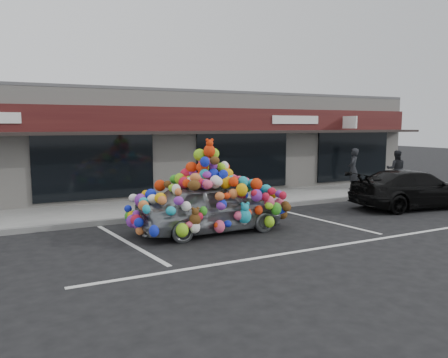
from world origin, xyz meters
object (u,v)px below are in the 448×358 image
toy_car (210,201)px  black_sedan (413,189)px  pedestrian_b (396,169)px  pedestrian_a (353,169)px

toy_car → black_sedan: (7.91, -0.04, -0.17)m
toy_car → black_sedan: bearing=-90.8°
black_sedan → pedestrian_b: bearing=-31.8°
black_sedan → pedestrian_a: pedestrian_a is taller
toy_car → pedestrian_b: (10.56, 3.12, 0.13)m
toy_car → pedestrian_a: bearing=-67.4°
black_sedan → toy_car: bearing=97.9°
black_sedan → pedestrian_b: size_ratio=2.79×
toy_car → pedestrian_a: size_ratio=2.42×
black_sedan → pedestrian_b: pedestrian_b is taller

